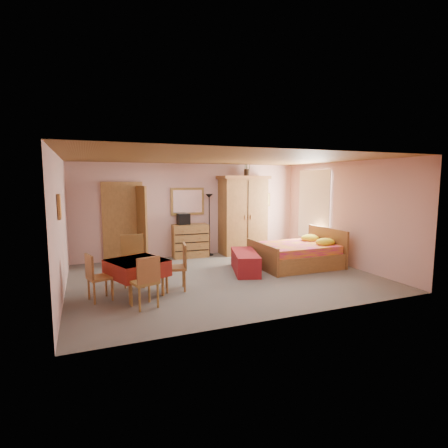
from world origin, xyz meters
name	(u,v)px	position (x,y,z in m)	size (l,w,h in m)	color
floor	(225,277)	(0.00, 0.00, 0.00)	(6.50, 6.50, 0.00)	#5F5B54
ceiling	(225,158)	(0.00, 0.00, 2.60)	(6.50, 6.50, 0.00)	brown
wall_back	(192,210)	(0.00, 2.50, 1.30)	(6.50, 0.10, 2.60)	tan
wall_front	(287,236)	(0.00, -2.50, 1.30)	(6.50, 0.10, 2.60)	tan
wall_left	(61,226)	(-3.25, 0.00, 1.30)	(0.10, 5.00, 2.60)	tan
wall_right	(344,214)	(3.25, 0.00, 1.30)	(0.10, 5.00, 2.60)	tan
doorway	(123,223)	(-1.90, 2.47, 1.02)	(1.06, 0.12, 2.15)	#9E6B35
window	(314,205)	(3.21, 1.20, 1.45)	(0.08, 1.40, 1.95)	white
picture_left	(59,207)	(-3.22, -0.60, 1.70)	(0.04, 0.32, 0.42)	orange
picture_back	(266,200)	(2.35, 2.47, 1.55)	(0.30, 0.04, 0.40)	#D8BF59
chest_of_drawers	(190,241)	(-0.13, 2.27, 0.46)	(0.98, 0.49, 0.92)	olive
wall_mirror	(188,201)	(-0.13, 2.48, 1.55)	(0.97, 0.05, 0.77)	silver
stereo	(184,219)	(-0.30, 2.30, 1.07)	(0.33, 0.24, 0.30)	black
floor_lamp	(209,225)	(0.45, 2.30, 0.88)	(0.22, 0.22, 1.76)	black
wardrobe	(243,215)	(1.46, 2.19, 1.13)	(1.44, 0.74, 2.27)	olive
sunflower_vase	(247,166)	(1.60, 2.25, 2.54)	(0.22, 0.22, 0.55)	yellow
bed	(296,248)	(2.02, 0.28, 0.46)	(1.99, 1.57, 0.92)	#C81376
bench	(245,262)	(0.62, 0.26, 0.23)	(0.52, 1.41, 0.47)	maroon
dining_table	(137,278)	(-1.98, -0.55, 0.34)	(0.92, 0.92, 0.68)	maroon
chair_south	(144,281)	(-1.95, -1.20, 0.45)	(0.41, 0.41, 0.90)	olive
chair_north	(133,261)	(-1.95, 0.17, 0.51)	(0.46, 0.46, 1.02)	olive
chair_west	(100,277)	(-2.63, -0.57, 0.43)	(0.39, 0.39, 0.85)	#A56C38
chair_east	(175,267)	(-1.24, -0.49, 0.46)	(0.42, 0.42, 0.91)	#916031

